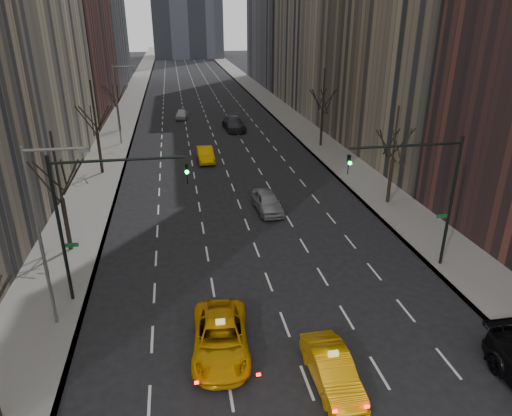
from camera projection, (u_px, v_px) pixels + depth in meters
sidewalk_left at (129, 106)px, 76.98m from camera, size 4.50×320.00×0.15m
sidewalk_right at (270, 102)px, 80.96m from camera, size 4.50×320.00×0.15m
tree_lw_b at (62, 198)px, 28.46m from camera, size 3.36×3.50×7.82m
tree_lw_c at (97, 133)px, 42.84m from camera, size 3.36×3.50×8.74m
tree_lw_d at (117, 104)px, 59.35m from camera, size 3.36×3.50×7.36m
tree_rw_b at (392, 160)px, 35.98m from camera, size 3.36×3.50×7.82m
tree_rw_c at (322, 112)px, 52.18m from camera, size 3.36×3.50×8.74m
traffic_mast_left at (92, 205)px, 22.80m from camera, size 6.69×0.39×8.00m
traffic_mast_right at (427, 183)px, 25.76m from camera, size 6.69×0.39×8.00m
streetlight_near at (45, 222)px, 20.66m from camera, size 2.83×0.22×9.00m
streetlight_far at (119, 97)px, 52.39m from camera, size 2.83×0.22×9.00m
taxi_suv at (221, 338)px, 20.68m from camera, size 2.97×5.64×1.51m
taxi_sedan at (332, 370)px, 18.85m from camera, size 1.65×4.42×1.44m
silver_sedan_ahead at (267, 202)px, 35.69m from camera, size 2.08×4.64×1.55m
far_taxi at (205, 154)px, 48.00m from camera, size 1.74×4.62×1.50m
far_suv_grey at (234, 123)px, 61.24m from camera, size 2.84×6.19×1.75m
far_car_white at (182, 114)px, 67.88m from camera, size 2.08×4.18×1.37m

